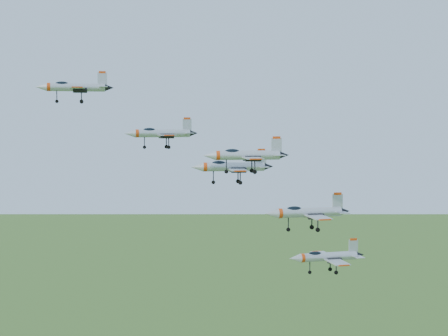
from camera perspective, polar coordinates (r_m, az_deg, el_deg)
name	(u,v)px	position (r m, az deg, el deg)	size (l,w,h in m)	color
jet_lead	(74,87)	(111.27, -13.57, 7.21)	(13.31, 11.05, 3.56)	#A9AFB5
jet_left_high	(160,133)	(98.00, -5.83, 3.19)	(11.68, 9.65, 3.12)	#A9AFB5
jet_right_high	(245,155)	(85.72, 1.94, 1.19)	(12.08, 10.14, 3.24)	#A9AFB5
jet_left_low	(231,167)	(104.22, 0.67, 0.13)	(13.96, 11.74, 3.75)	#A9AFB5
jet_right_low	(307,212)	(96.76, 7.59, -4.03)	(13.87, 11.50, 3.71)	#A9AFB5
jet_trail	(326,256)	(104.25, 9.33, -7.99)	(13.25, 10.96, 3.54)	#A9AFB5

